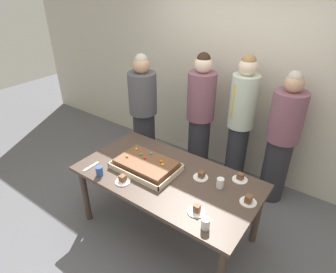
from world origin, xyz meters
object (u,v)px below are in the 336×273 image
at_px(person_serving_front, 282,139).
at_px(person_green_shirt_behind, 200,116).
at_px(plated_slice_near_right, 201,176).
at_px(person_far_right_suit, 240,122).
at_px(party_table, 167,182).
at_px(drink_cup_far_end, 220,183).
at_px(plated_slice_far_left, 240,178).
at_px(drink_cup_nearest, 99,171).
at_px(cake_server_utensil, 91,167).
at_px(sheet_cake, 146,165).
at_px(plated_slice_far_right, 248,200).
at_px(person_striped_tie_right, 144,114).
at_px(plated_slice_center_front, 123,180).
at_px(drink_cup_middle, 205,224).
at_px(plated_slice_near_left, 196,210).

height_order(person_serving_front, person_green_shirt_behind, person_green_shirt_behind).
distance_m(plated_slice_near_right, person_far_right_suit, 1.07).
relative_size(person_serving_front, person_far_right_suit, 0.94).
bearing_deg(party_table, drink_cup_far_end, 16.29).
xyz_separation_m(party_table, plated_slice_far_left, (0.62, 0.37, 0.10)).
bearing_deg(drink_cup_nearest, cake_server_utensil, 167.45).
distance_m(sheet_cake, plated_slice_far_right, 1.06).
height_order(drink_cup_nearest, person_serving_front, person_serving_front).
xyz_separation_m(drink_cup_nearest, cake_server_utensil, (-0.18, 0.04, -0.05)).
relative_size(plated_slice_far_left, person_striped_tie_right, 0.09).
bearing_deg(plated_slice_center_front, sheet_cake, 81.12).
bearing_deg(plated_slice_far_right, person_striped_tie_right, 158.68).
relative_size(party_table, drink_cup_middle, 18.36).
relative_size(plated_slice_far_right, drink_cup_far_end, 1.50).
relative_size(drink_cup_middle, person_striped_tie_right, 0.06).
relative_size(drink_cup_nearest, drink_cup_middle, 1.00).
relative_size(plated_slice_near_left, plated_slice_far_right, 1.00).
relative_size(sheet_cake, person_striped_tie_right, 0.40).
bearing_deg(cake_server_utensil, plated_slice_far_right, 16.44).
xyz_separation_m(person_serving_front, person_striped_tie_right, (-1.73, -0.43, 0.01)).
xyz_separation_m(drink_cup_far_end, person_striped_tie_right, (-1.50, 0.66, 0.06)).
bearing_deg(party_table, plated_slice_near_left, -27.65).
height_order(drink_cup_middle, cake_server_utensil, drink_cup_middle).
bearing_deg(drink_cup_middle, party_table, 150.10).
distance_m(person_green_shirt_behind, person_striped_tie_right, 0.77).
distance_m(plated_slice_center_front, drink_cup_middle, 0.94).
xyz_separation_m(party_table, person_serving_front, (0.74, 1.23, 0.18)).
height_order(drink_cup_middle, person_striped_tie_right, person_striped_tie_right).
bearing_deg(person_striped_tie_right, plated_slice_far_right, 27.12).
xyz_separation_m(plated_slice_center_front, person_striped_tie_right, (-0.69, 1.14, 0.09)).
bearing_deg(person_green_shirt_behind, plated_slice_near_right, 28.91).
height_order(plated_slice_far_right, person_serving_front, person_serving_front).
bearing_deg(plated_slice_near_left, party_table, 152.35).
height_order(person_green_shirt_behind, person_far_right_suit, person_far_right_suit).
height_order(plated_slice_near_right, drink_cup_middle, drink_cup_middle).
distance_m(cake_server_utensil, person_far_right_suit, 1.85).
bearing_deg(plated_slice_far_right, drink_cup_far_end, 171.77).
relative_size(sheet_cake, drink_cup_far_end, 6.62).
bearing_deg(party_table, drink_cup_middle, -29.90).
bearing_deg(plated_slice_center_front, person_green_shirt_behind, 89.97).
xyz_separation_m(sheet_cake, person_serving_front, (0.99, 1.26, 0.05)).
bearing_deg(drink_cup_nearest, drink_cup_middle, 0.88).
height_order(drink_cup_middle, person_far_right_suit, person_far_right_suit).
height_order(drink_cup_far_end, person_serving_front, person_serving_front).
relative_size(plated_slice_far_left, drink_cup_far_end, 1.50).
relative_size(sheet_cake, person_far_right_suit, 0.38).
relative_size(drink_cup_far_end, person_serving_front, 0.06).
height_order(party_table, person_far_right_suit, person_far_right_suit).
bearing_deg(plated_slice_center_front, party_table, 48.71).
height_order(plated_slice_far_right, person_striped_tie_right, person_striped_tie_right).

